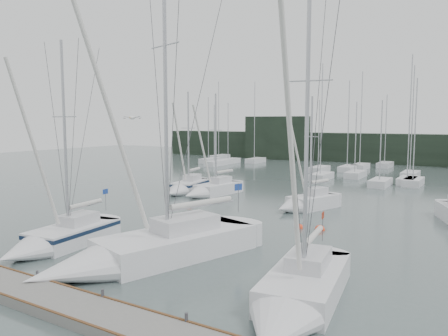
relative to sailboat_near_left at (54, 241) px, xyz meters
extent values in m
plane|color=#4E5E5D|center=(5.98, 0.16, -0.53)|extent=(160.00, 160.00, 0.00)
cube|color=slate|center=(5.98, -4.84, -0.33)|extent=(24.00, 2.00, 0.40)
cube|color=black|center=(5.98, 62.16, 1.97)|extent=(90.00, 4.00, 5.00)
cube|color=black|center=(-14.02, 60.16, 3.47)|extent=(12.00, 3.00, 8.00)
cube|color=silver|center=(10.32, 34.23, -0.18)|extent=(1.80, 4.50, 0.90)
cylinder|color=#ACAEB4|center=(10.32, 33.73, 4.55)|extent=(0.12, 0.12, 8.55)
cube|color=silver|center=(-13.89, 51.29, -0.18)|extent=(1.80, 4.50, 0.90)
cylinder|color=#ACAEB4|center=(-13.89, 50.79, 6.71)|extent=(0.12, 0.12, 12.87)
cube|color=silver|center=(0.11, 43.62, -0.18)|extent=(1.80, 4.50, 0.90)
cylinder|color=#ACAEB4|center=(0.11, 43.12, 4.88)|extent=(0.12, 0.12, 9.22)
cube|color=silver|center=(4.11, 50.35, -0.18)|extent=(1.80, 4.50, 0.90)
cylinder|color=#ACAEB4|center=(4.11, 49.85, 6.99)|extent=(0.12, 0.12, 13.44)
cube|color=silver|center=(6.03, 40.31, -0.18)|extent=(1.80, 4.50, 0.90)
cylinder|color=#ACAEB4|center=(6.03, 39.81, 4.63)|extent=(0.12, 0.12, 8.72)
cube|color=silver|center=(13.33, 36.81, -0.18)|extent=(1.80, 4.50, 0.90)
cylinder|color=#ACAEB4|center=(13.33, 36.31, 5.75)|extent=(0.12, 0.12, 10.96)
cube|color=silver|center=(6.68, 55.02, -0.18)|extent=(1.80, 4.50, 0.90)
cylinder|color=#ACAEB4|center=(6.68, 54.52, 5.43)|extent=(0.12, 0.12, 10.32)
cube|color=silver|center=(12.01, 43.64, -0.18)|extent=(1.80, 4.50, 0.90)
cylinder|color=#ACAEB4|center=(12.01, 43.14, 6.83)|extent=(0.12, 0.12, 13.12)
cube|color=silver|center=(-20.52, 47.10, -0.18)|extent=(1.80, 4.50, 0.90)
cylinder|color=#ACAEB4|center=(-20.52, 46.60, 5.42)|extent=(0.12, 0.12, 10.29)
cube|color=silver|center=(-17.18, 48.03, -0.18)|extent=(1.80, 4.50, 0.90)
cylinder|color=#ACAEB4|center=(-17.18, 47.53, 4.94)|extent=(0.12, 0.12, 9.33)
cube|color=silver|center=(12.63, 37.54, -0.18)|extent=(1.80, 4.50, 0.90)
cylinder|color=#ACAEB4|center=(12.63, 37.04, 7.08)|extent=(0.12, 0.12, 13.61)
cube|color=silver|center=(2.99, 36.13, -0.18)|extent=(1.80, 4.50, 0.90)
cylinder|color=#ACAEB4|center=(2.99, 35.63, 6.82)|extent=(0.12, 0.12, 13.10)
cube|color=silver|center=(3.26, 46.78, -0.18)|extent=(1.80, 4.50, 0.90)
cylinder|color=#ACAEB4|center=(3.26, 46.28, 6.27)|extent=(0.12, 0.12, 11.99)
cube|color=silver|center=(-22.96, 54.27, -0.18)|extent=(1.80, 4.50, 0.90)
cylinder|color=#ACAEB4|center=(-22.96, 53.77, 7.06)|extent=(0.12, 0.12, 13.57)
cube|color=silver|center=(-17.03, 43.53, -0.18)|extent=(1.80, 4.50, 0.90)
cylinder|color=#ACAEB4|center=(-17.03, 43.03, 4.71)|extent=(0.12, 0.12, 8.88)
cube|color=silver|center=(-0.15, 1.46, -0.13)|extent=(3.10, 5.59, 1.33)
cone|color=silver|center=(0.24, -2.34, -0.13)|extent=(2.79, 2.55, 2.56)
cube|color=silver|center=(-0.20, 1.90, 0.84)|extent=(1.62, 2.28, 0.62)
cylinder|color=#ACAEB4|center=(-0.11, 1.08, 5.80)|extent=(0.16, 0.16, 10.54)
cylinder|color=silver|center=(-0.26, 2.53, 1.64)|extent=(0.51, 2.63, 0.25)
cube|color=#0E1C34|center=(-0.15, 1.46, 0.31)|extent=(3.12, 5.61, 0.22)
cube|color=navy|center=(-0.44, 4.30, 2.12)|extent=(0.07, 0.48, 0.32)
cube|color=silver|center=(6.51, 2.73, -0.04)|extent=(5.85, 9.07, 1.63)
cone|color=silver|center=(4.69, -3.00, -0.04)|extent=(4.40, 4.49, 3.48)
cube|color=silver|center=(6.67, 3.25, 1.15)|extent=(2.84, 3.79, 0.76)
cylinder|color=#ACAEB4|center=(6.32, 2.16, 8.77)|extent=(0.20, 0.20, 15.99)
cylinder|color=silver|center=(7.01, 4.33, 2.13)|extent=(1.53, 4.01, 0.30)
cube|color=navy|center=(7.84, 6.95, 2.73)|extent=(0.20, 0.57, 0.39)
cube|color=silver|center=(14.28, 1.29, -0.12)|extent=(3.50, 6.46, 1.35)
cone|color=silver|center=(14.87, -3.07, -0.12)|extent=(3.03, 2.97, 2.70)
cube|color=silver|center=(14.22, 1.73, 0.87)|extent=(1.80, 2.64, 0.63)
cylinder|color=#ACAEB4|center=(14.34, 0.85, 6.88)|extent=(0.16, 0.16, 12.66)
cylinder|color=silver|center=(14.11, 2.51, 1.68)|extent=(0.65, 3.01, 0.25)
cube|color=maroon|center=(13.84, 4.51, 2.17)|extent=(0.09, 0.48, 0.32)
cube|color=silver|center=(-5.49, 20.52, -0.13)|extent=(2.94, 5.09, 1.33)
cone|color=silver|center=(-4.94, 17.14, -0.13)|extent=(2.51, 2.38, 2.21)
cube|color=silver|center=(-5.56, 20.96, 0.84)|extent=(1.50, 2.09, 0.62)
cylinder|color=#ACAEB4|center=(-5.43, 20.18, 5.02)|extent=(0.16, 0.16, 8.97)
cylinder|color=silver|center=(-5.64, 21.47, 1.64)|extent=(0.62, 2.35, 0.25)
cube|color=#0E1C34|center=(-5.49, 20.52, 0.31)|extent=(2.97, 5.11, 0.22)
cube|color=silver|center=(-2.20, 20.64, -0.13)|extent=(2.84, 5.25, 1.32)
cone|color=silver|center=(-2.67, 17.10, -0.13)|extent=(2.46, 2.41, 2.20)
cube|color=silver|center=(-2.14, 21.08, 0.84)|extent=(1.46, 2.14, 0.62)
cylinder|color=#ACAEB4|center=(-2.25, 20.29, 4.88)|extent=(0.16, 0.16, 8.70)
cylinder|color=silver|center=(-2.07, 21.63, 1.63)|extent=(0.56, 2.45, 0.25)
cube|color=silver|center=(8.22, 18.64, -0.13)|extent=(3.49, 4.69, 1.34)
cone|color=silver|center=(7.15, 15.83, -0.13)|extent=(2.64, 2.44, 2.14)
cube|color=silver|center=(8.38, 19.05, 0.85)|extent=(1.70, 1.99, 0.62)
cylinder|color=#ACAEB4|center=(8.11, 18.36, 4.56)|extent=(0.16, 0.16, 8.05)
cylinder|color=silver|center=(8.52, 19.42, 1.65)|extent=(0.96, 2.01, 0.25)
sphere|color=#F43A15|center=(3.21, 9.27, -0.53)|extent=(0.51, 0.51, 0.51)
sphere|color=#F43A15|center=(9.79, 11.82, -0.53)|extent=(0.57, 0.57, 0.57)
sphere|color=#F43A15|center=(-0.99, 14.10, -0.53)|extent=(0.60, 0.60, 0.60)
ellipsoid|color=silver|center=(5.58, 0.51, 6.78)|extent=(0.26, 0.42, 0.18)
cube|color=gray|center=(5.34, 0.46, 6.80)|extent=(0.41, 0.19, 0.10)
cube|color=gray|center=(5.82, 0.55, 6.80)|extent=(0.41, 0.19, 0.10)
sphere|color=#F43A15|center=(11.15, 12.02, -0.53)|extent=(0.67, 0.67, 0.67)
camera|label=1|loc=(20.43, -15.26, 6.62)|focal=35.00mm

